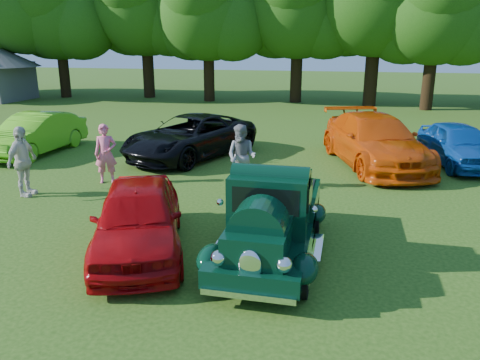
% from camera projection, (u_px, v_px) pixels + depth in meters
% --- Properties ---
extents(ground, '(120.00, 120.00, 0.00)m').
position_uv_depth(ground, '(215.00, 268.00, 8.54)').
color(ground, '#234810').
rests_on(ground, ground).
extents(hero_pickup, '(2.00, 4.30, 1.68)m').
position_uv_depth(hero_pickup, '(271.00, 219.00, 8.86)').
color(hero_pickup, black).
rests_on(hero_pickup, ground).
extents(red_convertible, '(3.03, 4.40, 1.39)m').
position_uv_depth(red_convertible, '(138.00, 218.00, 9.04)').
color(red_convertible, '#A10609').
rests_on(red_convertible, ground).
extents(back_car_lime, '(1.64, 4.48, 1.46)m').
position_uv_depth(back_car_lime, '(35.00, 134.00, 17.02)').
color(back_car_lime, '#52B818').
rests_on(back_car_lime, ground).
extents(back_car_black, '(4.27, 5.88, 1.49)m').
position_uv_depth(back_car_black, '(191.00, 137.00, 16.49)').
color(back_car_black, black).
rests_on(back_car_black, ground).
extents(back_car_orange, '(4.01, 6.13, 1.65)m').
position_uv_depth(back_car_orange, '(375.00, 141.00, 15.39)').
color(back_car_orange, '#D14607').
rests_on(back_car_orange, ground).
extents(back_car_blue, '(2.45, 4.37, 1.41)m').
position_uv_depth(back_car_blue, '(458.00, 144.00, 15.45)').
color(back_car_blue, '#0D3F95').
rests_on(back_car_blue, ground).
extents(spectator_pink, '(0.74, 0.62, 1.72)m').
position_uv_depth(spectator_pink, '(106.00, 154.00, 13.46)').
color(spectator_pink, '#F5648C').
rests_on(spectator_pink, ground).
extents(spectator_grey, '(1.00, 0.85, 1.79)m').
position_uv_depth(spectator_grey, '(242.00, 157.00, 12.96)').
color(spectator_grey, gray).
rests_on(spectator_grey, ground).
extents(spectator_white, '(0.47, 1.10, 1.87)m').
position_uv_depth(spectator_white, '(22.00, 162.00, 12.27)').
color(spectator_white, beige).
rests_on(spectator_white, ground).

